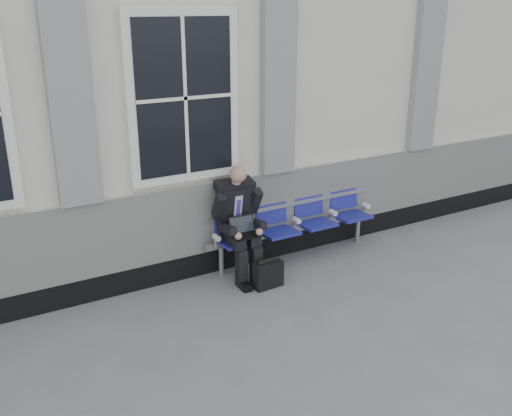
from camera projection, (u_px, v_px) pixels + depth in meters
ground at (217, 339)px, 5.86m from camera, size 70.00×70.00×0.00m
station_building at (102, 82)px, 7.93m from camera, size 14.40×4.40×4.49m
bench at (294, 219)px, 7.59m from camera, size 2.60×0.47×0.91m
businessman at (238, 218)px, 6.98m from camera, size 0.59×0.80×1.45m
briefcase at (268, 274)px, 6.88m from camera, size 0.37×0.18×0.38m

